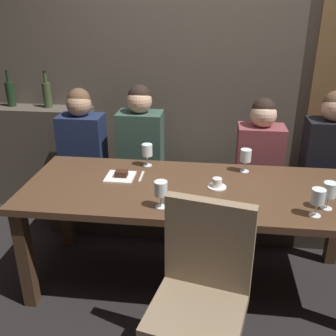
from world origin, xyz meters
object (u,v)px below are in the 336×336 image
diner_bearded (140,136)px  dessert_plate (121,176)px  fork_on_table (141,176)px  wine_glass_far_left (318,198)px  diner_redhead (82,137)px  wine_glass_end_left (147,151)px  banquette_bench (198,205)px  wine_glass_near_right (246,157)px  dining_table (194,200)px  wine_glass_end_right (330,190)px  chair_near_side (202,287)px  wine_glass_center_front (161,190)px  diner_near_end (329,145)px  wine_bottle_pale_label (47,94)px  diner_far_end (260,146)px  espresso_cup (217,184)px  wine_bottle_dark_red (10,93)px

diner_bearded → dessert_plate: size_ratio=4.17×
fork_on_table → wine_glass_far_left: bearing=-21.6°
diner_redhead → wine_glass_end_left: 0.72m
diner_redhead → wine_glass_far_left: diner_redhead is taller
banquette_bench → wine_glass_near_right: bearing=-50.6°
banquette_bench → wine_glass_end_left: 0.82m
wine_glass_near_right → dining_table: bearing=-138.4°
diner_redhead → wine_glass_near_right: 1.37m
wine_glass_end_right → wine_glass_far_left: 0.12m
wine_glass_end_left → chair_near_side: bearing=-67.0°
wine_glass_center_front → diner_near_end: bearing=40.0°
wine_bottle_pale_label → diner_near_end: bearing=-8.7°
diner_redhead → wine_glass_end_right: diner_redhead is taller
wine_glass_end_right → wine_glass_end_left: 1.23m
banquette_bench → wine_bottle_pale_label: 1.67m
diner_far_end → wine_glass_center_front: diner_far_end is taller
espresso_cup → dessert_plate: 0.65m
diner_near_end → wine_bottle_pale_label: (-2.38, 0.36, 0.25)m
chair_near_side → diner_near_end: diner_near_end is taller
diner_near_end → wine_bottle_pale_label: 2.42m
chair_near_side → diner_near_end: (0.91, 1.42, 0.26)m
banquette_bench → wine_glass_end_right: size_ratio=15.24×
banquette_bench → wine_glass_center_front: size_ratio=15.24×
diner_bearded → diner_far_end: (0.96, -0.02, -0.04)m
diner_far_end → wine_bottle_dark_red: 2.26m
chair_near_side → diner_bearded: diner_bearded is taller
wine_glass_near_right → fork_on_table: (-0.70, -0.17, -0.11)m
wine_bottle_pale_label → dessert_plate: (0.89, -0.97, -0.32)m
diner_redhead → diner_far_end: bearing=0.2°
wine_glass_end_left → dessert_plate: wine_glass_end_left is taller
banquette_bench → wine_bottle_dark_red: bearing=168.3°
diner_redhead → wine_glass_end_left: bearing=-31.9°
wine_glass_center_front → wine_glass_end_right: bearing=6.0°
banquette_bench → wine_glass_near_right: wine_glass_near_right is taller
dining_table → wine_glass_end_left: bearing=138.6°
diner_near_end → espresso_cup: (-0.85, -0.68, -0.06)m
banquette_bench → wine_bottle_dark_red: (-1.74, 0.36, 0.84)m
banquette_bench → wine_bottle_pale_label: size_ratio=7.67×
dining_table → chair_near_side: (0.08, -0.72, -0.09)m
diner_bearded → wine_glass_far_left: (1.17, -0.99, 0.03)m
wine_glass_far_left → espresso_cup: 0.62m
wine_glass_near_right → wine_glass_far_left: same height
diner_far_end → espresso_cup: 0.76m
wine_glass_far_left → wine_glass_end_left: same height
wine_glass_near_right → wine_glass_center_front: same height
dining_table → wine_glass_end_right: bearing=-13.3°
diner_redhead → fork_on_table: diner_redhead is taller
diner_bearded → wine_glass_center_front: diner_bearded is taller
wine_bottle_dark_red → wine_bottle_pale_label: size_ratio=1.00×
wine_glass_end_left → diner_redhead: bearing=148.1°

